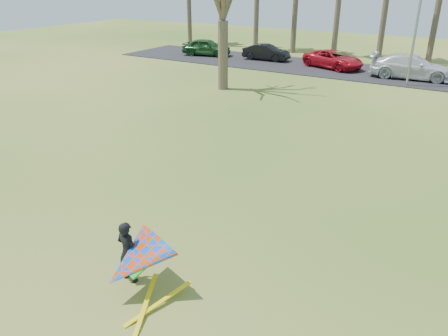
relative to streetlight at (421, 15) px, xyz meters
The scene contains 8 objects.
ground 22.55m from the streetlight, 95.61° to the right, with size 100.00×100.00×0.00m, color #235813.
parking_strip 5.77m from the streetlight, 125.75° to the left, with size 46.00×7.00×0.06m, color black.
streetlight is the anchor object (origin of this frame).
car_0 18.67m from the streetlight, behind, with size 1.76×4.38×1.49m, color #1A411B.
car_1 13.43m from the streetlight, 163.38° to the left, with size 1.40×4.02×1.32m, color black.
car_2 8.00m from the streetlight, 152.94° to the left, with size 2.25×4.88×1.36m, color #B40E1C.
car_3 4.31m from the streetlight, 99.00° to the left, with size 2.28×5.60×1.63m, color silver.
kite_flyer 25.25m from the streetlight, 93.46° to the right, with size 2.13×2.39×2.02m.
Camera 1 is at (6.60, -8.82, 6.67)m, focal length 35.00 mm.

